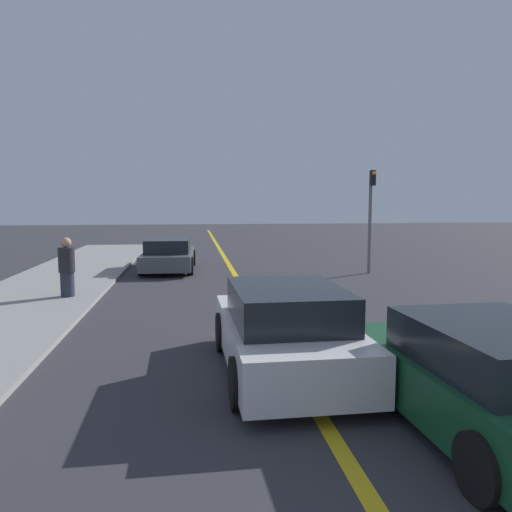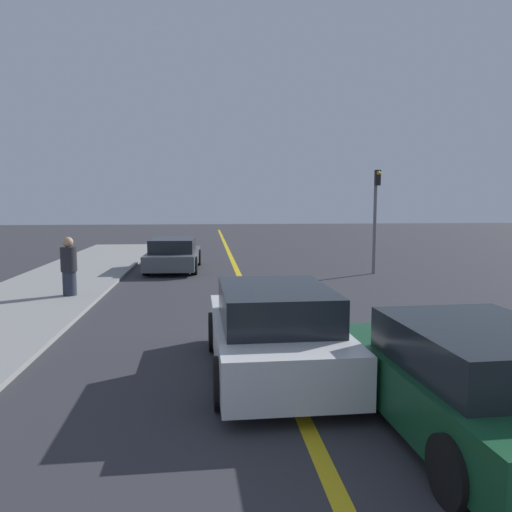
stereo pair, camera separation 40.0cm
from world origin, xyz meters
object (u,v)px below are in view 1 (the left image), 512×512
at_px(car_near_right_lane, 490,379).
at_px(car_far_distant, 169,255).
at_px(pedestrian_mid_group, 67,268).
at_px(car_ahead_center, 285,331).
at_px(traffic_light, 371,210).

relative_size(car_near_right_lane, car_far_distant, 0.92).
distance_m(car_near_right_lane, pedestrian_mid_group, 10.99).
bearing_deg(car_ahead_center, traffic_light, 62.37).
relative_size(car_far_distant, pedestrian_mid_group, 2.81).
bearing_deg(pedestrian_mid_group, car_ahead_center, -53.65).
xyz_separation_m(car_far_distant, pedestrian_mid_group, (-2.46, -5.59, 0.28)).
height_order(car_near_right_lane, car_ahead_center, car_ahead_center).
bearing_deg(pedestrian_mid_group, car_near_right_lane, -52.43).
height_order(car_ahead_center, traffic_light, traffic_light).
height_order(car_ahead_center, car_far_distant, car_ahead_center).
distance_m(car_ahead_center, car_far_distant, 12.26).
distance_m(pedestrian_mid_group, traffic_light, 10.68).
bearing_deg(car_near_right_lane, pedestrian_mid_group, 125.33).
distance_m(car_ahead_center, pedestrian_mid_group, 8.01).
height_order(pedestrian_mid_group, traffic_light, traffic_light).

